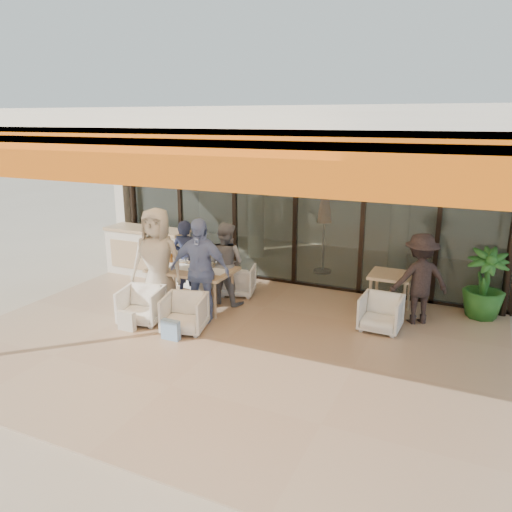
{
  "coord_description": "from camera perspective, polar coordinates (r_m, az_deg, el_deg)",
  "views": [
    {
      "loc": [
        3.36,
        -6.21,
        3.32
      ],
      "look_at": [
        0.1,
        0.9,
        1.15
      ],
      "focal_mm": 35.0,
      "sensor_mm": 36.0,
      "label": 1
    }
  ],
  "objects": [
    {
      "name": "ground",
      "position": [
        7.8,
        -3.48,
        -9.71
      ],
      "size": [
        70.0,
        70.0,
        0.0
      ],
      "primitive_type": "plane",
      "color": "#C6B293",
      "rests_on": "ground"
    },
    {
      "name": "terrace_floor",
      "position": [
        7.8,
        -3.48,
        -9.68
      ],
      "size": [
        8.0,
        6.0,
        0.01
      ],
      "primitive_type": "cube",
      "color": "tan",
      "rests_on": "ground"
    },
    {
      "name": "terrace_structure",
      "position": [
        6.83,
        -5.01,
        14.86
      ],
      "size": [
        8.0,
        6.0,
        3.4
      ],
      "color": "silver",
      "rests_on": "ground"
    },
    {
      "name": "glass_storefront",
      "position": [
        9.95,
        4.55,
        5.51
      ],
      "size": [
        8.08,
        0.1,
        3.2
      ],
      "color": "#9EADA3",
      "rests_on": "ground"
    },
    {
      "name": "interior_block",
      "position": [
        12.05,
        8.53,
        10.15
      ],
      "size": [
        9.05,
        3.62,
        3.52
      ],
      "color": "silver",
      "rests_on": "ground"
    },
    {
      "name": "host_counter",
      "position": [
        11.05,
        -12.24,
        0.53
      ],
      "size": [
        1.85,
        0.65,
        1.04
      ],
      "color": "silver",
      "rests_on": "ground"
    },
    {
      "name": "dining_table",
      "position": [
        8.95,
        -7.28,
        -1.74
      ],
      "size": [
        1.5,
        0.9,
        0.93
      ],
      "color": "tan",
      "rests_on": "ground"
    },
    {
      "name": "chair_far_left",
      "position": [
        10.02,
        -6.39,
        -1.9
      ],
      "size": [
        0.78,
        0.75,
        0.67
      ],
      "primitive_type": "imported",
      "rotation": [
        0.0,
        0.0,
        2.91
      ],
      "color": "white",
      "rests_on": "ground"
    },
    {
      "name": "chair_far_right",
      "position": [
        9.64,
        -2.09,
        -2.62
      ],
      "size": [
        0.76,
        0.73,
        0.65
      ],
      "primitive_type": "imported",
      "rotation": [
        0.0,
        0.0,
        3.41
      ],
      "color": "white",
      "rests_on": "ground"
    },
    {
      "name": "chair_near_left",
      "position": [
        8.55,
        -12.95,
        -5.33
      ],
      "size": [
        0.78,
        0.74,
        0.67
      ],
      "primitive_type": "imported",
      "rotation": [
        0.0,
        0.0,
        0.22
      ],
      "color": "white",
      "rests_on": "ground"
    },
    {
      "name": "chair_near_right",
      "position": [
        8.09,
        -8.18,
        -6.32
      ],
      "size": [
        0.78,
        0.76,
        0.67
      ],
      "primitive_type": "imported",
      "rotation": [
        0.0,
        0.0,
        0.26
      ],
      "color": "white",
      "rests_on": "ground"
    },
    {
      "name": "diner_navy",
      "position": [
        9.5,
        -8.01,
        -0.35
      ],
      "size": [
        0.57,
        0.39,
        1.5
      ],
      "primitive_type": "imported",
      "rotation": [
        0.0,
        0.0,
        3.2
      ],
      "color": "#1A223A",
      "rests_on": "ground"
    },
    {
      "name": "diner_grey",
      "position": [
        9.08,
        -3.53,
        -0.87
      ],
      "size": [
        0.78,
        0.63,
        1.53
      ],
      "primitive_type": "imported",
      "rotation": [
        0.0,
        0.0,
        3.08
      ],
      "color": "slate",
      "rests_on": "ground"
    },
    {
      "name": "diner_cream",
      "position": [
        8.74,
        -11.21,
        -0.63
      ],
      "size": [
        1.02,
        0.78,
        1.87
      ],
      "primitive_type": "imported",
      "rotation": [
        0.0,
        0.0,
        0.22
      ],
      "color": "beige",
      "rests_on": "ground"
    },
    {
      "name": "diner_periwinkle",
      "position": [
        8.3,
        -6.47,
        -1.66
      ],
      "size": [
        1.08,
        0.56,
        1.77
      ],
      "primitive_type": "imported",
      "rotation": [
        0.0,
        0.0,
        0.12
      ],
      "color": "#778FC7",
      "rests_on": "ground"
    },
    {
      "name": "tote_bag_cream",
      "position": [
        8.32,
        -14.56,
        -7.27
      ],
      "size": [
        0.3,
        0.1,
        0.34
      ],
      "primitive_type": "cube",
      "color": "silver",
      "rests_on": "ground"
    },
    {
      "name": "tote_bag_blue",
      "position": [
        7.84,
        -9.73,
        -8.41
      ],
      "size": [
        0.3,
        0.1,
        0.34
      ],
      "primitive_type": "cube",
      "color": "#99BFD8",
      "rests_on": "ground"
    },
    {
      "name": "side_table",
      "position": [
        8.88,
        15.15,
        -2.64
      ],
      "size": [
        0.7,
        0.7,
        0.74
      ],
      "color": "tan",
      "rests_on": "ground"
    },
    {
      "name": "side_chair",
      "position": [
        8.28,
        14.09,
        -6.18
      ],
      "size": [
        0.65,
        0.61,
        0.65
      ],
      "primitive_type": "imported",
      "rotation": [
        0.0,
        0.0,
        -0.02
      ],
      "color": "white",
      "rests_on": "ground"
    },
    {
      "name": "standing_woman",
      "position": [
        8.6,
        18.19,
        -2.55
      ],
      "size": [
        1.15,
        1.0,
        1.54
      ],
      "primitive_type": "imported",
      "rotation": [
        0.0,
        0.0,
        3.68
      ],
      "color": "black",
      "rests_on": "ground"
    },
    {
      "name": "potted_palm",
      "position": [
        9.27,
        24.67,
        -2.95
      ],
      "size": [
        0.79,
        0.79,
        1.22
      ],
      "primitive_type": "imported",
      "rotation": [
        0.0,
        0.0,
        0.16
      ],
      "color": "#1E5919",
      "rests_on": "ground"
    }
  ]
}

